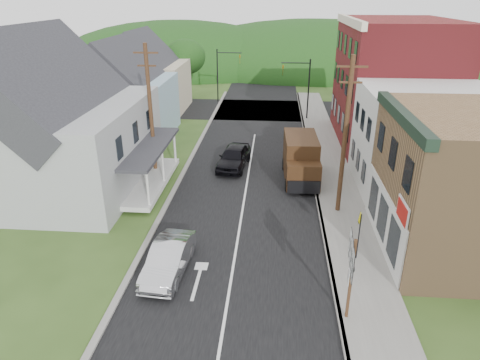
% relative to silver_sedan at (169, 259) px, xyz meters
% --- Properties ---
extents(ground, '(120.00, 120.00, 0.00)m').
position_rel_silver_sedan_xyz_m(ground, '(2.88, 3.16, -0.72)').
color(ground, '#2D4719').
rests_on(ground, ground).
extents(road, '(9.00, 90.00, 0.02)m').
position_rel_silver_sedan_xyz_m(road, '(2.88, 13.16, -0.72)').
color(road, black).
rests_on(road, ground).
extents(cross_road, '(60.00, 9.00, 0.02)m').
position_rel_silver_sedan_xyz_m(cross_road, '(2.88, 30.16, -0.72)').
color(cross_road, black).
rests_on(cross_road, ground).
extents(sidewalk_right, '(2.80, 55.00, 0.15)m').
position_rel_silver_sedan_xyz_m(sidewalk_right, '(8.78, 11.16, -0.65)').
color(sidewalk_right, slate).
rests_on(sidewalk_right, ground).
extents(curb_right, '(0.20, 55.00, 0.15)m').
position_rel_silver_sedan_xyz_m(curb_right, '(7.43, 11.16, -0.65)').
color(curb_right, slate).
rests_on(curb_right, ground).
extents(curb_left, '(0.30, 55.00, 0.12)m').
position_rel_silver_sedan_xyz_m(curb_left, '(-1.77, 11.16, -0.66)').
color(curb_left, slate).
rests_on(curb_left, ground).
extents(storefront_tan, '(8.00, 8.00, 7.00)m').
position_rel_silver_sedan_xyz_m(storefront_tan, '(14.18, 3.16, 2.78)').
color(storefront_tan, brown).
rests_on(storefront_tan, ground).
extents(storefront_white, '(8.00, 7.00, 6.50)m').
position_rel_silver_sedan_xyz_m(storefront_white, '(14.18, 10.66, 2.53)').
color(storefront_white, silver).
rests_on(storefront_white, ground).
extents(storefront_red, '(8.00, 12.00, 10.00)m').
position_rel_silver_sedan_xyz_m(storefront_red, '(14.18, 20.16, 4.28)').
color(storefront_red, maroon).
rests_on(storefront_red, ground).
extents(house_gray, '(10.20, 12.24, 8.35)m').
position_rel_silver_sedan_xyz_m(house_gray, '(-9.12, 9.16, 3.51)').
color(house_gray, '#A5A8AA').
rests_on(house_gray, ground).
extents(house_blue, '(7.14, 8.16, 7.28)m').
position_rel_silver_sedan_xyz_m(house_blue, '(-8.12, 20.16, 2.97)').
color(house_blue, '#90B3C5').
rests_on(house_blue, ground).
extents(house_cream, '(7.14, 8.16, 7.28)m').
position_rel_silver_sedan_xyz_m(house_cream, '(-8.62, 29.16, 2.97)').
color(house_cream, '#C4B598').
rests_on(house_cream, ground).
extents(utility_pole_right, '(1.60, 0.26, 9.00)m').
position_rel_silver_sedan_xyz_m(utility_pole_right, '(8.48, 6.66, 3.93)').
color(utility_pole_right, '#472D19').
rests_on(utility_pole_right, ground).
extents(utility_pole_left, '(1.60, 0.26, 9.00)m').
position_rel_silver_sedan_xyz_m(utility_pole_left, '(-3.62, 11.16, 3.93)').
color(utility_pole_left, '#472D19').
rests_on(utility_pole_left, ground).
extents(traffic_signal_right, '(2.87, 0.20, 6.00)m').
position_rel_silver_sedan_xyz_m(traffic_signal_right, '(7.19, 26.66, 3.03)').
color(traffic_signal_right, black).
rests_on(traffic_signal_right, ground).
extents(traffic_signal_left, '(2.87, 0.20, 6.00)m').
position_rel_silver_sedan_xyz_m(traffic_signal_left, '(-1.42, 33.66, 3.03)').
color(traffic_signal_left, black).
rests_on(traffic_signal_left, ground).
extents(tree_left_b, '(4.80, 4.80, 6.94)m').
position_rel_silver_sedan_xyz_m(tree_left_b, '(-14.12, 15.16, 4.16)').
color(tree_left_b, '#382616').
rests_on(tree_left_b, ground).
extents(tree_left_c, '(5.80, 5.80, 8.41)m').
position_rel_silver_sedan_xyz_m(tree_left_c, '(-16.12, 23.16, 5.21)').
color(tree_left_c, '#382616').
rests_on(tree_left_c, ground).
extents(tree_left_d, '(4.80, 4.80, 6.94)m').
position_rel_silver_sedan_xyz_m(tree_left_d, '(-6.12, 35.16, 4.16)').
color(tree_left_d, '#382616').
rests_on(tree_left_d, ground).
extents(forested_ridge, '(90.00, 30.00, 16.00)m').
position_rel_silver_sedan_xyz_m(forested_ridge, '(2.88, 58.16, -0.72)').
color(forested_ridge, '#123811').
rests_on(forested_ridge, ground).
extents(silver_sedan, '(1.84, 4.49, 1.45)m').
position_rel_silver_sedan_xyz_m(silver_sedan, '(0.00, 0.00, 0.00)').
color(silver_sedan, '#BCBCC1').
rests_on(silver_sedan, ground).
extents(dark_sedan, '(2.53, 4.97, 1.62)m').
position_rel_silver_sedan_xyz_m(dark_sedan, '(1.74, 13.11, 0.09)').
color(dark_sedan, black).
rests_on(dark_sedan, ground).
extents(delivery_van, '(2.38, 5.41, 2.98)m').
position_rel_silver_sedan_xyz_m(delivery_van, '(6.48, 11.19, 0.79)').
color(delivery_van, '#321D0D').
rests_on(delivery_van, ground).
extents(route_sign_cluster, '(0.27, 2.02, 3.53)m').
position_rel_silver_sedan_xyz_m(route_sign_cluster, '(7.63, -2.47, 1.72)').
color(route_sign_cluster, '#472D19').
rests_on(route_sign_cluster, sidewalk_right).
extents(warning_sign, '(0.29, 0.65, 2.54)m').
position_rel_silver_sedan_xyz_m(warning_sign, '(8.72, 1.68, 1.05)').
color(warning_sign, black).
rests_on(warning_sign, sidewalk_right).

